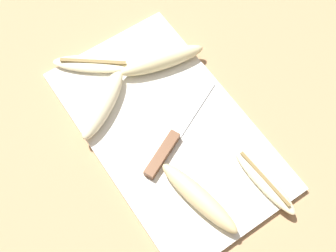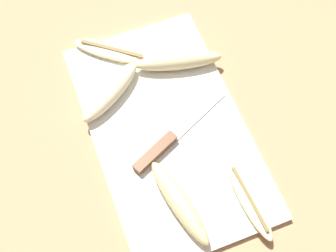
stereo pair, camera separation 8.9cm
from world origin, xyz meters
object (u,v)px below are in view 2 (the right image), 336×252
at_px(knife, 164,144).
at_px(banana_pale_long, 112,51).
at_px(banana_mellow_near, 179,202).
at_px(banana_soft_right, 178,61).
at_px(banana_cream_curved, 249,200).
at_px(banana_bright_far, 110,92).

height_order(knife, banana_pale_long, banana_pale_long).
xyz_separation_m(knife, banana_mellow_near, (0.12, -0.02, 0.01)).
relative_size(banana_soft_right, banana_cream_curved, 1.13).
bearing_deg(banana_pale_long, banana_soft_right, 56.66).
bearing_deg(banana_soft_right, banana_bright_far, -82.71).
xyz_separation_m(banana_bright_far, banana_pale_long, (-0.10, 0.03, -0.01)).
relative_size(banana_bright_far, banana_soft_right, 0.87).
height_order(knife, banana_mellow_near, banana_mellow_near).
xyz_separation_m(knife, banana_pale_long, (-0.23, -0.03, 0.00)).
bearing_deg(knife, banana_cream_curved, 8.39).
bearing_deg(knife, banana_bright_far, 179.03).
height_order(banana_soft_right, banana_mellow_near, same).
bearing_deg(banana_soft_right, banana_mellow_near, -21.17).
bearing_deg(banana_mellow_near, banana_soft_right, 158.83).
bearing_deg(banana_bright_far, banana_soft_right, 97.29).
relative_size(banana_pale_long, banana_soft_right, 0.87).
height_order(banana_bright_far, banana_pale_long, banana_bright_far).
bearing_deg(knife, banana_pale_long, 161.70).
bearing_deg(banana_cream_curved, banana_bright_far, -151.01).
xyz_separation_m(knife, banana_soft_right, (-0.16, 0.09, 0.01)).
bearing_deg(banana_pale_long, banana_bright_far, -19.58).
height_order(knife, banana_bright_far, banana_bright_far).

